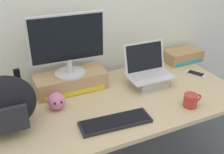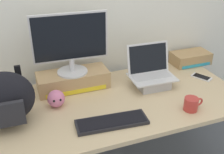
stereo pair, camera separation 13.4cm
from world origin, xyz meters
TOP-DOWN VIEW (x-y plane):
  - back_wall at (0.00, 0.51)m, footprint 7.00×0.10m
  - desk at (0.00, 0.00)m, footprint 1.80×0.83m
  - toner_box_yellow at (-0.20, 0.27)m, footprint 0.50×0.21m
  - desktop_monitor at (-0.20, 0.26)m, footprint 0.51×0.21m
  - open_laptop at (0.34, 0.10)m, footprint 0.33×0.24m
  - external_keyboard at (-0.09, -0.23)m, footprint 0.44×0.17m
  - messenger_backpack at (-0.66, -0.01)m, footprint 0.35×0.27m
  - coffee_mug at (0.43, -0.27)m, footprint 0.13×0.09m
  - cell_phone at (0.77, 0.07)m, footprint 0.13×0.17m
  - plush_toy at (-0.36, 0.06)m, footprint 0.11×0.11m
  - toner_box_cyan at (0.84, 0.33)m, footprint 0.32×0.18m

SIDE VIEW (x-z plane):
  - desk at x=0.00m, z-range 0.30..1.04m
  - cell_phone at x=0.77m, z-range 0.73..0.75m
  - external_keyboard at x=-0.09m, z-range 0.73..0.76m
  - coffee_mug at x=0.43m, z-range 0.74..0.82m
  - toner_box_cyan at x=0.84m, z-range 0.73..0.83m
  - plush_toy at x=-0.36m, z-range 0.74..0.85m
  - toner_box_yellow at x=-0.20m, z-range 0.73..0.86m
  - open_laptop at x=0.34m, z-range 0.65..0.95m
  - messenger_backpack at x=-0.66m, z-range 0.73..1.06m
  - desktop_monitor at x=-0.20m, z-range 0.87..1.29m
  - back_wall at x=0.00m, z-range 0.00..2.60m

